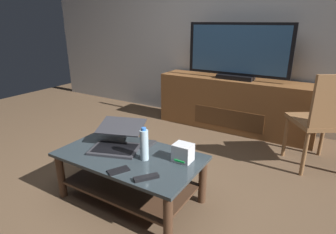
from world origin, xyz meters
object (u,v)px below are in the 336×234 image
at_px(router_box, 183,153).
at_px(tv_remote, 146,178).
at_px(coffee_table, 130,169).
at_px(water_bottle_near, 144,145).
at_px(cell_phone, 118,171).
at_px(television, 238,53).
at_px(media_cabinet, 234,104).
at_px(laptop, 118,139).
at_px(dining_chair, 325,118).
at_px(soundbar_remote, 149,145).

bearing_deg(router_box, tv_remote, -104.49).
bearing_deg(coffee_table, router_box, 17.70).
height_order(water_bottle_near, cell_phone, water_bottle_near).
distance_m(television, tv_remote, 2.11).
xyz_separation_m(media_cabinet, laptop, (-0.35, -1.79, 0.12)).
xyz_separation_m(media_cabinet, dining_chair, (1.01, -0.59, 0.19)).
relative_size(coffee_table, water_bottle_near, 4.41).
bearing_deg(media_cabinet, laptop, -100.95).
xyz_separation_m(dining_chair, water_bottle_near, (-1.06, -1.26, -0.01)).
bearing_deg(tv_remote, soundbar_remote, 159.58).
relative_size(media_cabinet, television, 1.56).
xyz_separation_m(dining_chair, soundbar_remote, (-1.15, -1.06, -0.12)).
xyz_separation_m(media_cabinet, cell_phone, (-0.10, -2.07, 0.06)).
distance_m(router_box, soundbar_remote, 0.35).
relative_size(coffee_table, cell_phone, 7.63).
xyz_separation_m(television, dining_chair, (1.01, -0.57, -0.45)).
bearing_deg(laptop, dining_chair, 41.50).
bearing_deg(tv_remote, cell_phone, -138.09).
xyz_separation_m(laptop, tv_remote, (0.46, -0.26, -0.05)).
distance_m(laptop, tv_remote, 0.53).
height_order(coffee_table, soundbar_remote, soundbar_remote).
height_order(media_cabinet, television, television).
xyz_separation_m(dining_chair, laptop, (-1.35, -1.20, -0.07)).
bearing_deg(cell_phone, tv_remote, 32.92).
bearing_deg(media_cabinet, tv_remote, -86.85).
relative_size(dining_chair, cell_phone, 6.53).
relative_size(laptop, tv_remote, 3.10).
xyz_separation_m(router_box, soundbar_remote, (-0.34, 0.07, -0.05)).
height_order(router_box, soundbar_remote, router_box).
distance_m(coffee_table, television, 1.97).
xyz_separation_m(television, soundbar_remote, (-0.14, -1.63, -0.57)).
relative_size(coffee_table, television, 0.87).
xyz_separation_m(media_cabinet, tv_remote, (0.11, -2.05, 0.07)).
distance_m(media_cabinet, water_bottle_near, 1.86).
relative_size(dining_chair, soundbar_remote, 5.72).
distance_m(laptop, router_box, 0.55).
bearing_deg(television, tv_remote, -86.82).
height_order(laptop, tv_remote, laptop).
xyz_separation_m(laptop, router_box, (0.54, 0.06, 0.00)).
bearing_deg(router_box, media_cabinet, 96.52).
bearing_deg(media_cabinet, coffee_table, -95.75).
distance_m(dining_chair, soundbar_remote, 1.57).
relative_size(television, tv_remote, 7.68).
xyz_separation_m(coffee_table, router_box, (0.38, 0.12, 0.18)).
height_order(dining_chair, soundbar_remote, dining_chair).
height_order(television, soundbar_remote, television).
bearing_deg(laptop, tv_remote, -29.89).
xyz_separation_m(water_bottle_near, tv_remote, (0.16, -0.21, -0.10)).
bearing_deg(laptop, coffee_table, -20.44).
bearing_deg(laptop, water_bottle_near, -11.11).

